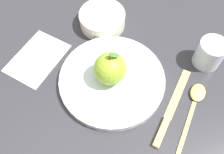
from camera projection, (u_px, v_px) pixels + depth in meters
ground_plane at (118, 81)px, 0.57m from camera, size 2.40×2.40×0.00m
dinner_plate at (112, 79)px, 0.56m from camera, size 0.25×0.25×0.02m
apple at (110, 69)px, 0.52m from camera, size 0.07×0.07×0.09m
side_bowl at (102, 18)px, 0.64m from camera, size 0.12×0.12×0.04m
cup at (210, 53)px, 0.56m from camera, size 0.07×0.07×0.07m
knife at (170, 113)px, 0.53m from camera, size 0.19×0.12×0.01m
spoon at (195, 100)px, 0.54m from camera, size 0.16×0.12×0.01m
linen_napkin at (37, 58)px, 0.60m from camera, size 0.18×0.17×0.00m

